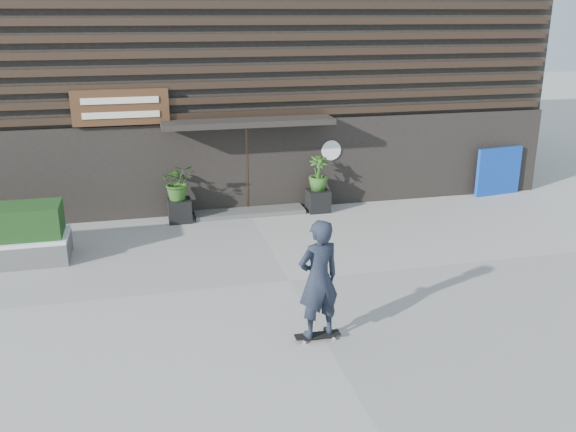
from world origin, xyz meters
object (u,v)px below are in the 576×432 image
object	(u,v)px
planter_pot_right	(318,201)
skateboarder	(318,279)
planter_pot_left	(180,210)
blue_tarp	(499,171)

from	to	relation	value
planter_pot_right	skateboarder	distance (m)	7.19
planter_pot_right	skateboarder	xyz separation A→B (m)	(-2.00, -6.85, 0.81)
planter_pot_left	skateboarder	bearing A→B (deg)	-75.30
planter_pot_right	skateboarder	world-z (taller)	skateboarder
blue_tarp	skateboarder	distance (m)	10.55
planter_pot_right	blue_tarp	size ratio (longest dim) A/B	0.39
planter_pot_left	blue_tarp	size ratio (longest dim) A/B	0.39
planter_pot_right	planter_pot_left	bearing A→B (deg)	180.00
blue_tarp	skateboarder	xyz separation A→B (m)	(-7.75, -7.15, 0.39)
skateboarder	blue_tarp	bearing A→B (deg)	42.73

